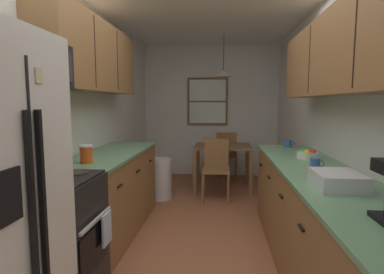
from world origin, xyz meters
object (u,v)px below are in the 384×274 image
(dish_rack, at_px, (338,180))
(dining_chair_far, at_px, (226,153))
(storage_canister, at_px, (86,154))
(fruit_bowl, at_px, (308,154))
(dining_table, at_px, (223,152))
(dining_chair_near, at_px, (216,166))
(microwave_over_range, at_px, (25,64))
(trash_bin, at_px, (160,179))
(mug_spare, at_px, (288,144))
(stove_range, at_px, (51,239))
(mug_by_coffeemaker, at_px, (315,164))

(dish_rack, bearing_deg, dining_chair_far, 99.67)
(storage_canister, distance_m, fruit_bowl, 2.10)
(dining_table, relative_size, dining_chair_near, 1.04)
(microwave_over_range, height_order, dining_chair_near, microwave_over_range)
(dining_chair_near, height_order, trash_bin, dining_chair_near)
(trash_bin, relative_size, mug_spare, 4.78)
(dining_chair_near, height_order, fruit_bowl, fruit_bowl)
(microwave_over_range, height_order, dining_chair_far, microwave_over_range)
(stove_range, xyz_separation_m, dining_chair_near, (1.14, 2.54, 0.03))
(stove_range, height_order, microwave_over_range, microwave_over_range)
(dining_table, bearing_deg, dish_rack, -77.19)
(stove_range, relative_size, mug_spare, 8.67)
(storage_canister, relative_size, dish_rack, 0.48)
(microwave_over_range, xyz_separation_m, dish_rack, (2.06, 0.01, -0.75))
(mug_by_coffeemaker, distance_m, fruit_bowl, 0.59)
(dining_chair_near, bearing_deg, dining_chair_far, 81.73)
(trash_bin, height_order, mug_spare, mug_spare)
(microwave_over_range, distance_m, dining_chair_far, 4.18)
(dining_chair_near, relative_size, fruit_bowl, 4.34)
(dining_chair_far, distance_m, mug_by_coffeemaker, 3.34)
(stove_range, height_order, dining_chair_near, stove_range)
(mug_spare, bearing_deg, dish_rack, -92.33)
(dining_chair_near, xyz_separation_m, trash_bin, (-0.84, -0.08, -0.20))
(dining_table, relative_size, mug_spare, 7.37)
(dining_table, height_order, fruit_bowl, fruit_bowl)
(microwave_over_range, height_order, mug_by_coffeemaker, microwave_over_range)
(storage_canister, bearing_deg, stove_range, -89.50)
(microwave_over_range, relative_size, mug_by_coffeemaker, 5.53)
(microwave_over_range, distance_m, storage_canister, 0.97)
(dining_table, bearing_deg, mug_by_coffeemaker, -74.87)
(dining_chair_far, height_order, trash_bin, dining_chair_far)
(stove_range, distance_m, fruit_bowl, 2.36)
(storage_canister, bearing_deg, dining_chair_far, 67.00)
(dining_chair_near, bearing_deg, fruit_bowl, -58.03)
(dining_chair_near, bearing_deg, dining_table, 80.76)
(stove_range, height_order, storage_canister, stove_range)
(dining_chair_far, bearing_deg, fruit_bowl, -74.45)
(stove_range, relative_size, fruit_bowl, 5.30)
(dining_table, height_order, mug_by_coffeemaker, mug_by_coffeemaker)
(microwave_over_range, bearing_deg, trash_bin, 80.59)
(dining_chair_near, distance_m, mug_by_coffeemaker, 2.25)
(trash_bin, relative_size, mug_by_coffeemaker, 5.43)
(dining_chair_near, distance_m, dining_chair_far, 1.21)
(dining_table, bearing_deg, mug_spare, -59.13)
(mug_spare, bearing_deg, dining_table, 120.87)
(dining_chair_near, distance_m, trash_bin, 0.87)
(microwave_over_range, xyz_separation_m, fruit_bowl, (2.16, 1.07, -0.76))
(fruit_bowl, bearing_deg, storage_canister, -168.12)
(dining_chair_near, distance_m, mug_spare, 1.22)
(dining_chair_near, distance_m, dish_rack, 2.70)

